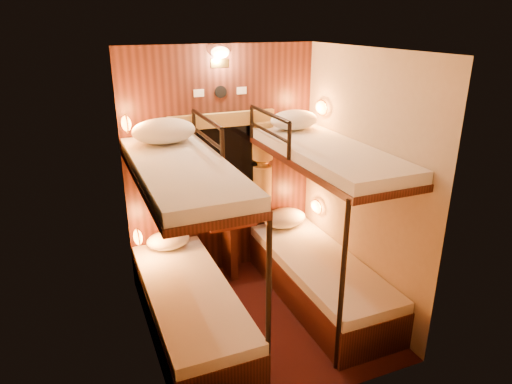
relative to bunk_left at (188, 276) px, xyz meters
name	(u,v)px	position (x,y,z in m)	size (l,w,h in m)	color
floor	(261,317)	(0.65, -0.07, -0.56)	(2.10, 2.10, 0.00)	#350E0F
ceiling	(262,50)	(0.65, -0.07, 1.84)	(2.10, 2.10, 0.00)	silver
wall_back	(222,164)	(0.65, 0.98, 0.64)	(2.40, 2.40, 0.00)	#C6B293
wall_front	(326,254)	(0.65, -1.12, 0.64)	(2.40, 2.40, 0.00)	#C6B293
wall_left	(141,217)	(-0.35, -0.07, 0.64)	(2.40, 2.40, 0.00)	#C6B293
wall_right	(361,183)	(1.65, -0.07, 0.64)	(2.40, 2.40, 0.00)	#C6B293
back_panel	(222,165)	(0.65, 0.97, 0.64)	(2.00, 0.03, 2.40)	black
bunk_left	(188,276)	(0.00, 0.00, 0.00)	(0.72, 1.90, 1.82)	black
bunk_right	(320,249)	(1.30, 0.00, 0.00)	(0.72, 1.90, 1.82)	black
window	(223,167)	(0.65, 0.94, 0.62)	(1.00, 0.12, 0.79)	black
curtains	(224,160)	(0.65, 0.90, 0.71)	(1.10, 0.22, 1.00)	olive
back_fixtures	(220,61)	(0.65, 0.93, 1.69)	(0.54, 0.09, 0.48)	black
reading_lamps	(233,170)	(0.65, 0.63, 0.68)	(2.00, 0.20, 1.25)	orange
table	(230,240)	(0.65, 0.78, -0.14)	(0.50, 0.34, 0.66)	#5B2314
bottle_left	(220,210)	(0.57, 0.84, 0.19)	(0.07, 0.07, 0.23)	#99BFE5
bottle_right	(243,210)	(0.80, 0.76, 0.19)	(0.07, 0.07, 0.23)	#99BFE5
sachet_a	(246,215)	(0.86, 0.82, 0.09)	(0.08, 0.06, 0.01)	silver
sachet_b	(246,217)	(0.84, 0.77, 0.09)	(0.07, 0.05, 0.00)	silver
pillow_lower_left	(168,240)	(0.00, 0.78, -0.02)	(0.43, 0.31, 0.17)	silver
pillow_lower_right	(284,218)	(1.30, 0.79, 0.00)	(0.50, 0.35, 0.19)	silver
pillow_upper_left	(164,131)	(0.00, 0.59, 1.14)	(0.56, 0.40, 0.22)	silver
pillow_upper_right	(294,120)	(1.30, 0.63, 1.12)	(0.49, 0.35, 0.19)	silver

